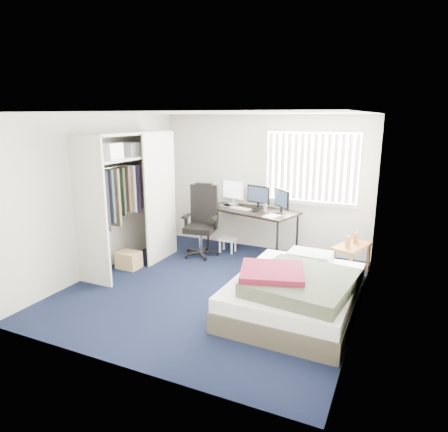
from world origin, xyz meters
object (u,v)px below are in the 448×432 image
at_px(nightstand, 352,249).
at_px(bed, 295,292).
at_px(desk, 252,208).
at_px(office_chair, 202,228).

height_order(nightstand, bed, nightstand).
bearing_deg(desk, bed, -56.05).
distance_m(nightstand, bed, 1.69).
xyz_separation_m(office_chair, nightstand, (2.62, 0.10, -0.06)).
distance_m(desk, office_chair, 0.99).
distance_m(office_chair, bed, 2.62).
relative_size(desk, office_chair, 1.40).
distance_m(office_chair, nightstand, 2.62).
xyz_separation_m(desk, office_chair, (-0.79, -0.48, -0.34)).
distance_m(desk, nightstand, 1.91).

